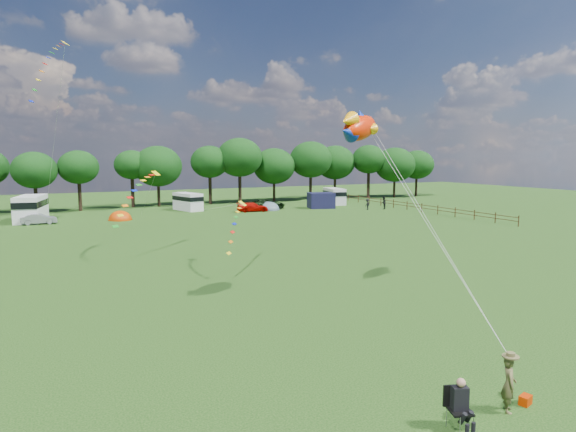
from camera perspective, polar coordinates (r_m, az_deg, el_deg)
name	(u,v)px	position (r m, az deg, el deg)	size (l,w,h in m)	color
ground_plane	(367,327)	(21.90, 9.39, -12.82)	(180.00, 180.00, 0.00)	black
tree_line	(183,163)	(73.81, -12.35, 6.11)	(102.98, 10.98, 10.27)	black
fence	(414,206)	(67.87, 14.74, 1.18)	(0.12, 33.12, 1.20)	#472D19
car_b	(39,219)	(59.34, -27.42, -0.31)	(1.26, 3.36, 1.19)	gray
car_c	(253,207)	(64.96, -4.23, 1.06)	(1.71, 4.07, 1.22)	#BA0903
car_d	(267,204)	(67.73, -2.52, 1.43)	(2.43, 5.36, 1.46)	black
campervan_b	(31,208)	(62.12, -28.17, 0.87)	(3.63, 6.41, 2.96)	white
campervan_c	(188,201)	(67.66, -11.79, 1.75)	(3.37, 5.27, 2.39)	silver
campervan_d	(334,196)	(75.09, 5.52, 2.42)	(3.13, 5.38, 2.48)	silver
tent_orange	(120,220)	(59.70, -19.26, -0.42)	(2.73, 2.99, 2.14)	#BB3804
tent_greyblue	(269,210)	(66.92, -2.28, 0.75)	(3.04, 3.33, 2.26)	#475A63
awning_navy	(321,200)	(69.33, 3.93, 1.86)	(3.53, 2.87, 2.21)	#161535
kite_flyer	(509,384)	(16.18, 24.72, -17.66)	(0.60, 0.40, 1.65)	brown
camp_chair	(459,398)	(14.79, 19.60, -19.64)	(0.75, 0.77, 1.46)	#99999E
kite_bag	(525,400)	(17.05, 26.31, -18.97)	(0.40, 0.27, 0.28)	#B42600
fish_kite	(358,128)	(25.44, 8.24, 10.33)	(3.60, 2.69, 1.95)	red
streamer_kite_a	(51,60)	(45.14, -26.23, 16.29)	(3.24, 5.56, 5.74)	yellow
streamer_kite_b	(140,189)	(38.11, -17.12, 3.12)	(4.32, 4.71, 3.81)	yellow
streamer_kite_c	(237,218)	(31.95, -6.02, -0.21)	(3.10, 4.93, 2.78)	#FFF11D
walker_a	(384,203)	(68.95, 11.25, 1.53)	(0.86, 0.53, 1.78)	black
walker_b	(367,204)	(68.01, 9.38, 1.38)	(0.98, 0.45, 1.51)	black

